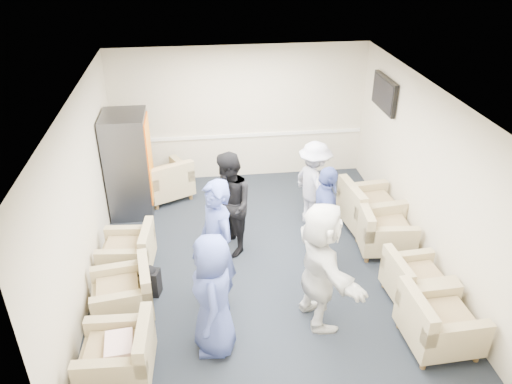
{
  "coord_description": "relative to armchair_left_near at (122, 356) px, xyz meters",
  "views": [
    {
      "loc": [
        -0.87,
        -6.34,
        4.76
      ],
      "look_at": [
        -0.04,
        0.2,
        1.12
      ],
      "focal_mm": 35.0,
      "sensor_mm": 36.0,
      "label": 1
    }
  ],
  "objects": [
    {
      "name": "floor",
      "position": [
        1.89,
        2.06,
        -0.32
      ],
      "size": [
        6.0,
        6.0,
        0.0
      ],
      "primitive_type": "plane",
      "color": "black",
      "rests_on": "ground"
    },
    {
      "name": "ceiling",
      "position": [
        1.89,
        2.06,
        2.38
      ],
      "size": [
        6.0,
        6.0,
        0.0
      ],
      "primitive_type": "plane",
      "rotation": [
        3.14,
        0.0,
        0.0
      ],
      "color": "white",
      "rests_on": "back_wall"
    },
    {
      "name": "back_wall",
      "position": [
        1.89,
        5.06,
        1.03
      ],
      "size": [
        5.0,
        0.02,
        2.7
      ],
      "primitive_type": "cube",
      "color": "beige",
      "rests_on": "floor"
    },
    {
      "name": "front_wall",
      "position": [
        1.89,
        -0.94,
        1.03
      ],
      "size": [
        5.0,
        0.02,
        2.7
      ],
      "primitive_type": "cube",
      "color": "beige",
      "rests_on": "floor"
    },
    {
      "name": "left_wall",
      "position": [
        -0.61,
        2.06,
        1.03
      ],
      "size": [
        0.02,
        6.0,
        2.7
      ],
      "primitive_type": "cube",
      "color": "beige",
      "rests_on": "floor"
    },
    {
      "name": "right_wall",
      "position": [
        4.39,
        2.06,
        1.03
      ],
      "size": [
        0.02,
        6.0,
        2.7
      ],
      "primitive_type": "cube",
      "color": "beige",
      "rests_on": "floor"
    },
    {
      "name": "chair_rail",
      "position": [
        1.89,
        5.04,
        0.58
      ],
      "size": [
        4.98,
        0.04,
        0.06
      ],
      "primitive_type": "cube",
      "color": "white",
      "rests_on": "back_wall"
    },
    {
      "name": "tv",
      "position": [
        4.33,
        3.86,
        1.72
      ],
      "size": [
        0.1,
        1.0,
        0.58
      ],
      "color": "black",
      "rests_on": "right_wall"
    },
    {
      "name": "armchair_left_near",
      "position": [
        0.0,
        0.0,
        0.0
      ],
      "size": [
        0.85,
        0.85,
        0.65
      ],
      "rotation": [
        0.0,
        0.0,
        -1.62
      ],
      "color": "tan",
      "rests_on": "floor"
    },
    {
      "name": "armchair_left_mid",
      "position": [
        -0.06,
        1.11,
        -0.01
      ],
      "size": [
        0.88,
        0.88,
        0.62
      ],
      "rotation": [
        0.0,
        0.0,
        -1.43
      ],
      "color": "tan",
      "rests_on": "floor"
    },
    {
      "name": "armchair_left_far",
      "position": [
        -0.09,
        2.08,
        -0.02
      ],
      "size": [
        0.83,
        0.83,
        0.61
      ],
      "rotation": [
        0.0,
        0.0,
        -1.66
      ],
      "color": "tan",
      "rests_on": "floor"
    },
    {
      "name": "armchair_right_near",
      "position": [
        3.82,
        0.02,
        0.02
      ],
      "size": [
        0.88,
        0.88,
        0.68
      ],
      "rotation": [
        0.0,
        0.0,
        1.61
      ],
      "color": "tan",
      "rests_on": "floor"
    },
    {
      "name": "armchair_right_midnear",
      "position": [
        3.89,
        0.88,
        -0.02
      ],
      "size": [
        0.82,
        0.82,
        0.62
      ],
      "rotation": [
        0.0,
        0.0,
        1.64
      ],
      "color": "tan",
      "rests_on": "floor"
    },
    {
      "name": "armchair_right_midfar",
      "position": [
        3.86,
        2.11,
        0.01
      ],
      "size": [
        0.91,
        0.91,
        0.67
      ],
      "rotation": [
        0.0,
        0.0,
        1.48
      ],
      "color": "tan",
      "rests_on": "floor"
    },
    {
      "name": "armchair_right_far",
      "position": [
        3.85,
        2.77,
        0.04
      ],
      "size": [
        1.0,
        1.0,
        0.73
      ],
      "rotation": [
        0.0,
        0.0,
        1.68
      ],
      "color": "tan",
      "rests_on": "floor"
    },
    {
      "name": "armchair_corner",
      "position": [
        0.39,
        4.27,
        0.02
      ],
      "size": [
        1.15,
        1.15,
        0.69
      ],
      "rotation": [
        0.0,
        0.0,
        3.59
      ],
      "color": "tan",
      "rests_on": "floor"
    },
    {
      "name": "vending_machine",
      "position": [
        -0.2,
        3.88,
        0.61
      ],
      "size": [
        0.76,
        0.88,
        1.86
      ],
      "color": "#4C4C53",
      "rests_on": "floor"
    },
    {
      "name": "backpack",
      "position": [
        0.23,
        1.46,
        -0.08
      ],
      "size": [
        0.32,
        0.27,
        0.48
      ],
      "rotation": [
        0.0,
        0.0,
        -0.26
      ],
      "color": "black",
      "rests_on": "floor"
    },
    {
      "name": "pillow",
      "position": [
        -0.01,
        0.0,
        0.16
      ],
      "size": [
        0.34,
        0.43,
        0.12
      ],
      "primitive_type": "cube",
      "rotation": [
        0.0,
        0.0,
        -1.48
      ],
      "color": "white",
      "rests_on": "armchair_left_near"
    },
    {
      "name": "person_front_left",
      "position": [
        1.09,
        0.33,
        0.5
      ],
      "size": [
        0.55,
        0.82,
        1.65
      ],
      "primitive_type": "imported",
      "rotation": [
        0.0,
        0.0,
        -1.6
      ],
      "color": "#3D4C94",
      "rests_on": "floor"
    },
    {
      "name": "person_mid_left",
      "position": [
        1.18,
        1.12,
        0.64
      ],
      "size": [
        0.71,
        0.83,
        1.92
      ],
      "primitive_type": "imported",
      "rotation": [
        0.0,
        0.0,
        -1.13
      ],
      "color": "#3D4C94",
      "rests_on": "floor"
    },
    {
      "name": "person_back_left",
      "position": [
        1.45,
        2.38,
        0.53
      ],
      "size": [
        0.86,
        0.98,
        1.7
      ],
      "primitive_type": "imported",
      "rotation": [
        0.0,
        0.0,
        -1.28
      ],
      "color": "black",
      "rests_on": "floor"
    },
    {
      "name": "person_back_right",
      "position": [
        2.94,
        3.01,
        0.45
      ],
      "size": [
        0.88,
        1.14,
        1.55
      ],
      "primitive_type": "imported",
      "rotation": [
        0.0,
        0.0,
        1.92
      ],
      "color": "silver",
      "rests_on": "floor"
    },
    {
      "name": "person_mid_right",
      "position": [
        2.83,
        1.82,
        0.52
      ],
      "size": [
        0.51,
        1.02,
        1.68
      ],
      "primitive_type": "imported",
      "rotation": [
        0.0,
        0.0,
        1.47
      ],
      "color": "#3D4C94",
      "rests_on": "floor"
    },
    {
      "name": "person_front_right",
      "position": [
        2.48,
        0.65,
        0.57
      ],
      "size": [
        0.8,
        1.71,
        1.78
      ],
      "primitive_type": "imported",
      "rotation": [
        0.0,
        0.0,
        1.74
      ],
      "color": "silver",
      "rests_on": "floor"
    }
  ]
}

